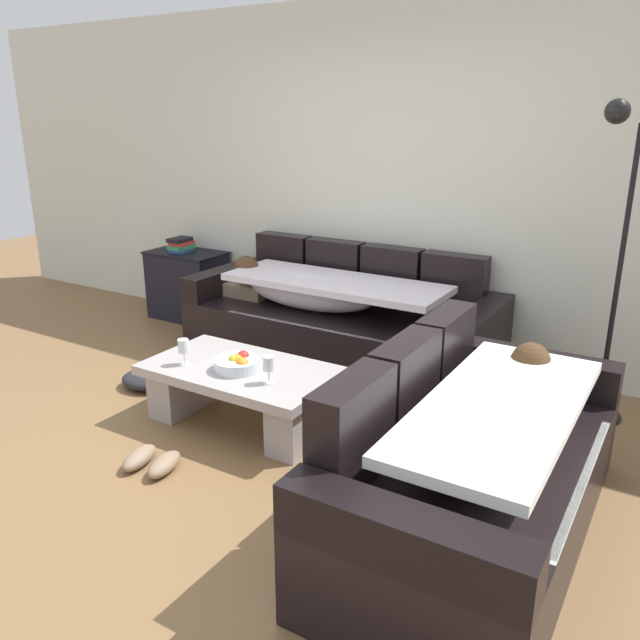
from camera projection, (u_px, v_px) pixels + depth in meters
ground_plane at (220, 455)px, 3.66m from camera, size 14.00×14.00×0.00m
back_wall at (390, 183)px, 4.99m from camera, size 9.00×0.10×2.70m
couch_along_wall at (336, 321)px, 4.96m from camera, size 2.41×0.92×0.88m
couch_near_window at (475, 466)px, 2.91m from camera, size 0.92×1.91×0.88m
coffee_table at (242, 388)px, 3.97m from camera, size 1.20×0.68×0.38m
fruit_bowl at (238, 363)px, 3.87m from camera, size 0.28×0.28×0.10m
wine_glass_near_left at (183, 347)px, 3.93m from camera, size 0.07×0.07×0.17m
wine_glass_near_right at (269, 365)px, 3.66m from camera, size 0.07×0.07×0.17m
side_cabinet at (188, 285)px, 6.01m from camera, size 0.72×0.44×0.64m
book_stack_on_cabinet at (181, 245)px, 5.91m from camera, size 0.18×0.24×0.13m
floor_lamp at (612, 247)px, 3.77m from camera, size 0.33×0.31×1.95m
pair_of_shoes at (152, 461)px, 3.51m from camera, size 0.35×0.31×0.09m
crumpled_garment at (149, 379)px, 4.55m from camera, size 0.46×0.41×0.12m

